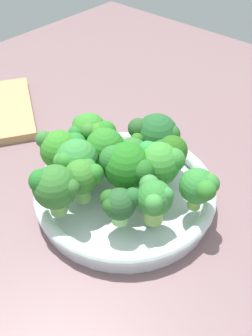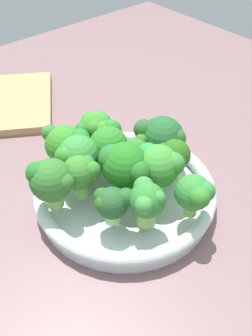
{
  "view_description": "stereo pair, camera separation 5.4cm",
  "coord_description": "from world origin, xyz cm",
  "px_view_note": "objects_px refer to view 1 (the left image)",
  "views": [
    {
      "loc": [
        25.99,
        -30.31,
        42.83
      ],
      "look_at": [
        -1.07,
        0.2,
        6.59
      ],
      "focal_mm": 40.88,
      "sensor_mm": 36.0,
      "label": 1
    },
    {
      "loc": [
        29.82,
        -26.43,
        42.83
      ],
      "look_at": [
        -1.07,
        0.2,
        6.59
      ],
      "focal_mm": 40.88,
      "sensor_mm": 36.0,
      "label": 2
    }
  ],
  "objects_px": {
    "broccoli_floret_13": "(75,161)",
    "broccoli_floret_1": "(84,177)",
    "broccoli_floret_2": "(154,198)",
    "broccoli_floret_8": "(87,131)",
    "bowl": "(126,192)",
    "broccoli_floret_6": "(171,153)",
    "broccoli_floret_4": "(156,135)",
    "broccoli_floret_7": "(119,204)",
    "broccoli_floret_5": "(199,186)",
    "broccoli_floret_10": "(62,149)",
    "broccoli_floret_9": "(159,163)",
    "broccoli_floret_11": "(126,166)",
    "broccoli_floret_12": "(133,151)",
    "broccoli_floret_0": "(104,144)",
    "broccoli_floret_3": "(55,187)"
  },
  "relations": [
    {
      "from": "broccoli_floret_9",
      "to": "bowl",
      "type": "bearing_deg",
      "value": -146.0
    },
    {
      "from": "broccoli_floret_2",
      "to": "broccoli_floret_0",
      "type": "bearing_deg",
      "value": 163.21
    },
    {
      "from": "broccoli_floret_2",
      "to": "broccoli_floret_13",
      "type": "xyz_separation_m",
      "value": [
        -0.13,
        -0.02,
        0.0
      ]
    },
    {
      "from": "broccoli_floret_5",
      "to": "broccoli_floret_8",
      "type": "bearing_deg",
      "value": -177.12
    },
    {
      "from": "broccoli_floret_1",
      "to": "broccoli_floret_11",
      "type": "height_order",
      "value": "broccoli_floret_11"
    },
    {
      "from": "broccoli_floret_5",
      "to": "broccoli_floret_7",
      "type": "xyz_separation_m",
      "value": [
        -0.06,
        -0.09,
        -0.01
      ]
    },
    {
      "from": "broccoli_floret_5",
      "to": "broccoli_floret_6",
      "type": "bearing_deg",
      "value": 153.83
    },
    {
      "from": "broccoli_floret_13",
      "to": "broccoli_floret_5",
      "type": "bearing_deg",
      "value": 24.87
    },
    {
      "from": "broccoli_floret_7",
      "to": "broccoli_floret_9",
      "type": "distance_m",
      "value": 0.09
    },
    {
      "from": "bowl",
      "to": "broccoli_floret_2",
      "type": "height_order",
      "value": "broccoli_floret_2"
    },
    {
      "from": "broccoli_floret_3",
      "to": "broccoli_floret_5",
      "type": "relative_size",
      "value": 1.18
    },
    {
      "from": "broccoli_floret_2",
      "to": "broccoli_floret_4",
      "type": "bearing_deg",
      "value": 127.02
    },
    {
      "from": "broccoli_floret_5",
      "to": "broccoli_floret_9",
      "type": "distance_m",
      "value": 0.07
    },
    {
      "from": "broccoli_floret_13",
      "to": "broccoli_floret_6",
      "type": "bearing_deg",
      "value": 51.33
    },
    {
      "from": "broccoli_floret_10",
      "to": "broccoli_floret_12",
      "type": "relative_size",
      "value": 1.17
    },
    {
      "from": "broccoli_floret_0",
      "to": "broccoli_floret_1",
      "type": "distance_m",
      "value": 0.08
    },
    {
      "from": "broccoli_floret_1",
      "to": "broccoli_floret_6",
      "type": "xyz_separation_m",
      "value": [
        0.05,
        0.12,
        -0.0
      ]
    },
    {
      "from": "broccoli_floret_4",
      "to": "broccoli_floret_9",
      "type": "xyz_separation_m",
      "value": [
        0.05,
        -0.05,
        0.0
      ]
    },
    {
      "from": "broccoli_floret_5",
      "to": "broccoli_floret_7",
      "type": "height_order",
      "value": "broccoli_floret_5"
    },
    {
      "from": "broccoli_floret_7",
      "to": "broccoli_floret_10",
      "type": "height_order",
      "value": "broccoli_floret_10"
    },
    {
      "from": "bowl",
      "to": "broccoli_floret_1",
      "type": "relative_size",
      "value": 4.05
    },
    {
      "from": "broccoli_floret_4",
      "to": "broccoli_floret_11",
      "type": "bearing_deg",
      "value": -78.33
    },
    {
      "from": "broccoli_floret_0",
      "to": "broccoli_floret_3",
      "type": "distance_m",
      "value": 0.11
    },
    {
      "from": "broccoli_floret_3",
      "to": "broccoli_floret_8",
      "type": "height_order",
      "value": "broccoli_floret_3"
    },
    {
      "from": "broccoli_floret_7",
      "to": "broccoli_floret_8",
      "type": "distance_m",
      "value": 0.16
    },
    {
      "from": "broccoli_floret_0",
      "to": "broccoli_floret_10",
      "type": "height_order",
      "value": "broccoli_floret_0"
    },
    {
      "from": "broccoli_floret_13",
      "to": "broccoli_floret_1",
      "type": "bearing_deg",
      "value": -23.49
    },
    {
      "from": "broccoli_floret_4",
      "to": "broccoli_floret_7",
      "type": "xyz_separation_m",
      "value": [
        0.05,
        -0.14,
        -0.01
      ]
    },
    {
      "from": "bowl",
      "to": "broccoli_floret_6",
      "type": "distance_m",
      "value": 0.09
    },
    {
      "from": "broccoli_floret_5",
      "to": "broccoli_floret_6",
      "type": "height_order",
      "value": "broccoli_floret_5"
    },
    {
      "from": "broccoli_floret_7",
      "to": "broccoli_floret_13",
      "type": "relative_size",
      "value": 0.76
    },
    {
      "from": "broccoli_floret_10",
      "to": "broccoli_floret_3",
      "type": "bearing_deg",
      "value": -45.99
    },
    {
      "from": "broccoli_floret_10",
      "to": "broccoli_floret_13",
      "type": "xyz_separation_m",
      "value": [
        0.04,
        -0.01,
        0.0
      ]
    },
    {
      "from": "broccoli_floret_1",
      "to": "broccoli_floret_5",
      "type": "relative_size",
      "value": 1.04
    },
    {
      "from": "broccoli_floret_5",
      "to": "broccoli_floret_6",
      "type": "distance_m",
      "value": 0.08
    },
    {
      "from": "broccoli_floret_4",
      "to": "broccoli_floret_7",
      "type": "distance_m",
      "value": 0.15
    },
    {
      "from": "broccoli_floret_2",
      "to": "broccoli_floret_8",
      "type": "height_order",
      "value": "broccoli_floret_8"
    },
    {
      "from": "broccoli_floret_4",
      "to": "broccoli_floret_10",
      "type": "relative_size",
      "value": 1.14
    },
    {
      "from": "broccoli_floret_7",
      "to": "broccoli_floret_5",
      "type": "bearing_deg",
      "value": 54.49
    },
    {
      "from": "broccoli_floret_5",
      "to": "broccoli_floret_10",
      "type": "relative_size",
      "value": 0.95
    },
    {
      "from": "broccoli_floret_11",
      "to": "broccoli_floret_13",
      "type": "xyz_separation_m",
      "value": [
        -0.07,
        -0.03,
        -0.01
      ]
    },
    {
      "from": "broccoli_floret_9",
      "to": "broccoli_floret_7",
      "type": "bearing_deg",
      "value": -87.59
    },
    {
      "from": "broccoli_floret_9",
      "to": "broccoli_floret_4",
      "type": "bearing_deg",
      "value": 130.63
    },
    {
      "from": "broccoli_floret_1",
      "to": "broccoli_floret_12",
      "type": "distance_m",
      "value": 0.09
    },
    {
      "from": "bowl",
      "to": "broccoli_floret_3",
      "type": "distance_m",
      "value": 0.12
    },
    {
      "from": "broccoli_floret_2",
      "to": "broccoli_floret_8",
      "type": "xyz_separation_m",
      "value": [
        -0.17,
        0.05,
        -0.0
      ]
    },
    {
      "from": "bowl",
      "to": "broccoli_floret_8",
      "type": "xyz_separation_m",
      "value": [
        -0.1,
        0.02,
        0.06
      ]
    },
    {
      "from": "broccoli_floret_0",
      "to": "broccoli_floret_13",
      "type": "relative_size",
      "value": 0.96
    },
    {
      "from": "broccoli_floret_5",
      "to": "broccoli_floret_6",
      "type": "xyz_separation_m",
      "value": [
        -0.07,
        0.04,
        -0.0
      ]
    },
    {
      "from": "broccoli_floret_11",
      "to": "broccoli_floret_12",
      "type": "bearing_deg",
      "value": 119.64
    }
  ]
}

